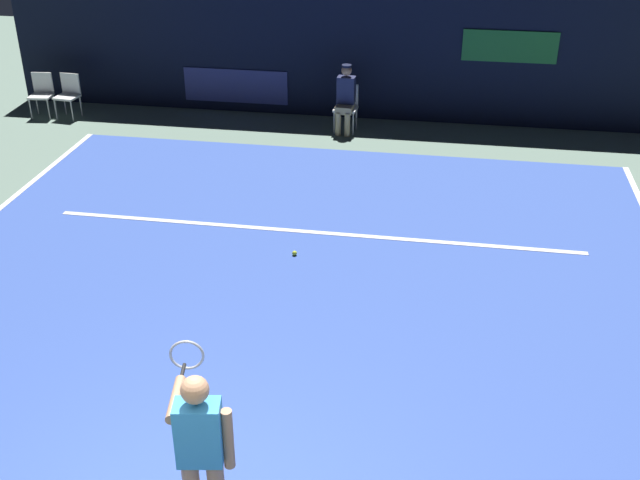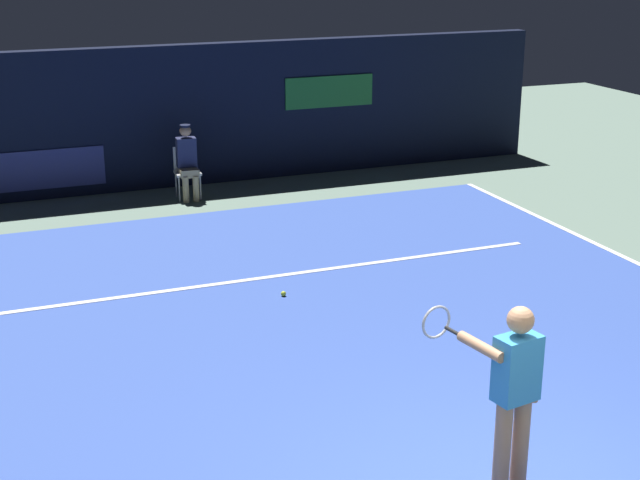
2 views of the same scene
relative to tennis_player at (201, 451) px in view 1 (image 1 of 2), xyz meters
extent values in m
plane|color=slate|center=(-0.11, 3.87, -0.99)|extent=(29.63, 29.63, 0.00)
cube|color=#3856B2|center=(-0.11, 3.87, -0.98)|extent=(10.11, 10.33, 0.01)
cube|color=white|center=(-0.11, 5.68, -0.97)|extent=(7.89, 0.10, 0.01)
cube|color=black|center=(-0.11, 11.06, 0.31)|extent=(14.58, 0.30, 2.60)
cube|color=navy|center=(-2.66, 10.90, -0.44)|extent=(2.20, 0.04, 0.70)
cube|color=#1E6B2D|center=(2.81, 10.90, 0.61)|extent=(1.80, 0.04, 0.60)
cube|color=#338CD1|center=(0.01, -0.03, 0.21)|extent=(0.39, 0.28, 0.56)
sphere|color=tan|center=(0.01, -0.03, 0.63)|extent=(0.22, 0.22, 0.22)
cylinder|color=tan|center=(-0.23, 0.16, 0.36)|extent=(0.17, 0.51, 0.09)
cylinder|color=tan|center=(0.22, 0.03, 0.13)|extent=(0.09, 0.09, 0.56)
cylinder|color=black|center=(-0.28, 0.45, 0.36)|extent=(0.08, 0.30, 0.03)
torus|color=#B2B2B7|center=(-0.32, 0.73, 0.36)|extent=(0.30, 0.07, 0.30)
cube|color=white|center=(-0.24, 10.07, -0.53)|extent=(0.46, 0.43, 0.04)
cube|color=white|center=(-0.23, 10.27, -0.30)|extent=(0.42, 0.06, 0.42)
cylinder|color=#B2B2B7|center=(-0.44, 9.91, -0.76)|extent=(0.03, 0.03, 0.46)
cylinder|color=#B2B2B7|center=(-0.06, 9.89, -0.76)|extent=(0.03, 0.03, 0.46)
cylinder|color=#B2B2B7|center=(-0.42, 10.25, -0.76)|extent=(0.03, 0.03, 0.46)
cylinder|color=#B2B2B7|center=(-0.04, 10.23, -0.76)|extent=(0.03, 0.03, 0.46)
cube|color=tan|center=(-0.25, 9.99, -0.49)|extent=(0.34, 0.42, 0.14)
cylinder|color=tan|center=(-0.35, 9.81, -0.76)|extent=(0.11, 0.11, 0.46)
cylinder|color=tan|center=(-0.17, 9.80, -0.76)|extent=(0.11, 0.11, 0.46)
cube|color=#23284C|center=(-0.24, 10.11, -0.16)|extent=(0.35, 0.24, 0.52)
sphere|color=tan|center=(-0.24, 10.11, 0.22)|extent=(0.20, 0.20, 0.20)
cylinder|color=#141933|center=(-0.24, 10.11, 0.31)|extent=(0.19, 0.19, 0.04)
cube|color=white|center=(-6.51, 9.89, -0.55)|extent=(0.48, 0.44, 0.04)
cube|color=white|center=(-6.54, 10.09, -0.32)|extent=(0.42, 0.07, 0.42)
cylinder|color=#B2B2B7|center=(-6.68, 9.70, -0.77)|extent=(0.03, 0.03, 0.44)
cylinder|color=#B2B2B7|center=(-6.31, 9.74, -0.77)|extent=(0.03, 0.03, 0.44)
cylinder|color=#B2B2B7|center=(-6.72, 10.04, -0.77)|extent=(0.03, 0.03, 0.44)
cylinder|color=#B2B2B7|center=(-6.35, 10.08, -0.77)|extent=(0.03, 0.03, 0.44)
cube|color=white|center=(-5.96, 9.92, -0.55)|extent=(0.48, 0.45, 0.04)
cube|color=white|center=(-5.94, 10.12, -0.32)|extent=(0.42, 0.08, 0.42)
cylinder|color=#B2B2B7|center=(-6.17, 9.78, -0.77)|extent=(0.03, 0.03, 0.44)
cylinder|color=#B2B2B7|center=(-5.80, 9.73, -0.77)|extent=(0.03, 0.03, 0.44)
cylinder|color=#B2B2B7|center=(-6.13, 10.11, -0.77)|extent=(0.03, 0.03, 0.44)
cylinder|color=#B2B2B7|center=(-5.76, 10.07, -0.77)|extent=(0.03, 0.03, 0.44)
sphere|color=#CCE033|center=(-0.24, 4.95, -0.94)|extent=(0.07, 0.07, 0.07)
camera|label=1|loc=(1.70, -4.44, 4.37)|focal=43.90mm
camera|label=2|loc=(-3.95, -5.75, 3.53)|focal=52.37mm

